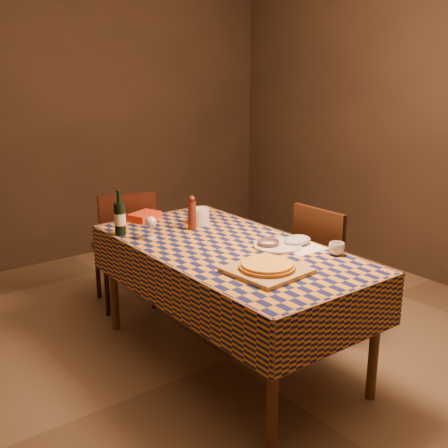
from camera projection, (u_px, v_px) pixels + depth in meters
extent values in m
plane|color=brown|center=(229.00, 359.00, 3.62)|extent=(5.00, 5.00, 0.00)
cube|color=#34271D|center=(62.00, 118.00, 5.15)|extent=(4.50, 0.10, 2.70)
cube|color=#34271D|center=(447.00, 125.00, 4.56)|extent=(0.10, 5.00, 2.70)
cylinder|color=brown|center=(273.00, 385.00, 2.66)|extent=(0.06, 0.06, 0.75)
cylinder|color=brown|center=(375.00, 338.00, 3.11)|extent=(0.06, 0.06, 0.75)
cylinder|color=brown|center=(113.00, 280.00, 3.93)|extent=(0.06, 0.06, 0.75)
cylinder|color=brown|center=(202.00, 258.00, 4.37)|extent=(0.06, 0.06, 0.75)
cube|color=brown|center=(229.00, 251.00, 3.42)|extent=(0.90, 1.80, 0.03)
cube|color=brown|center=(229.00, 248.00, 3.41)|extent=(0.92, 1.82, 0.02)
cube|color=brown|center=(343.00, 322.00, 2.75)|extent=(0.94, 0.01, 0.30)
cube|color=brown|center=(153.00, 234.00, 4.15)|extent=(0.94, 0.01, 0.30)
cube|color=brown|center=(164.00, 287.00, 3.18)|extent=(0.01, 1.84, 0.30)
cube|color=brown|center=(284.00, 254.00, 3.72)|extent=(0.01, 1.84, 0.30)
cube|color=#A8874F|center=(267.00, 270.00, 2.99)|extent=(0.41, 0.41, 0.02)
cylinder|color=#A55B1B|center=(267.00, 267.00, 2.98)|extent=(0.41, 0.41, 0.02)
cylinder|color=gold|center=(267.00, 264.00, 2.98)|extent=(0.37, 0.37, 0.01)
cylinder|color=#4B1C11|center=(192.00, 216.00, 3.72)|extent=(0.07, 0.07, 0.19)
sphere|color=#4B1C11|center=(192.00, 199.00, 3.69)|extent=(0.04, 0.04, 0.04)
imported|color=#664956|center=(268.00, 244.00, 3.39)|extent=(0.16, 0.16, 0.04)
cylinder|color=white|center=(152.00, 238.00, 3.56)|extent=(0.08, 0.08, 0.00)
cylinder|color=white|center=(151.00, 233.00, 3.55)|extent=(0.01, 0.01, 0.07)
sphere|color=white|center=(151.00, 222.00, 3.53)|extent=(0.07, 0.07, 0.07)
ellipsoid|color=#410709|center=(151.00, 223.00, 3.53)|extent=(0.05, 0.05, 0.03)
cylinder|color=black|center=(120.00, 219.00, 3.61)|extent=(0.07, 0.07, 0.21)
cylinder|color=black|center=(119.00, 197.00, 3.56)|extent=(0.03, 0.03, 0.09)
cylinder|color=beige|center=(120.00, 219.00, 3.61)|extent=(0.07, 0.07, 0.08)
cylinder|color=silver|center=(200.00, 216.00, 3.86)|extent=(0.15, 0.15, 0.11)
cube|color=red|center=(144.00, 216.00, 3.96)|extent=(0.25, 0.21, 0.05)
cylinder|color=silver|center=(277.00, 246.00, 3.39)|extent=(0.31, 0.31, 0.02)
imported|color=silver|center=(337.00, 249.00, 3.25)|extent=(0.11, 0.11, 0.07)
cube|color=white|center=(305.00, 249.00, 3.36)|extent=(0.24, 0.19, 0.00)
ellipsoid|color=#A9B7D8|center=(297.00, 240.00, 3.44)|extent=(0.20, 0.16, 0.05)
cube|color=black|center=(124.00, 249.00, 4.35)|extent=(0.51, 0.51, 0.04)
cube|color=black|center=(128.00, 225.00, 4.10)|extent=(0.42, 0.14, 0.46)
cylinder|color=black|center=(142.00, 267.00, 4.64)|extent=(0.04, 0.04, 0.43)
cylinder|color=black|center=(98.00, 273.00, 4.51)|extent=(0.04, 0.04, 0.43)
cylinder|color=black|center=(154.00, 282.00, 4.32)|extent=(0.04, 0.04, 0.43)
cylinder|color=black|center=(107.00, 289.00, 4.19)|extent=(0.04, 0.04, 0.43)
cube|color=black|center=(335.00, 271.00, 3.90)|extent=(0.44, 0.44, 0.04)
cube|color=black|center=(318.00, 243.00, 3.70)|extent=(0.05, 0.42, 0.46)
cylinder|color=black|center=(370.00, 303.00, 3.94)|extent=(0.04, 0.04, 0.43)
cylinder|color=black|center=(330.00, 288.00, 4.20)|extent=(0.04, 0.04, 0.43)
cylinder|color=black|center=(337.00, 318.00, 3.72)|extent=(0.04, 0.04, 0.43)
cylinder|color=black|center=(297.00, 301.00, 3.98)|extent=(0.04, 0.04, 0.43)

